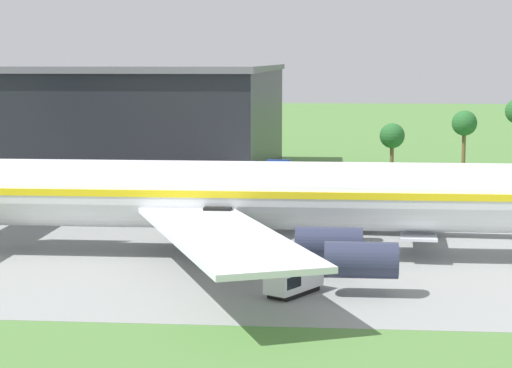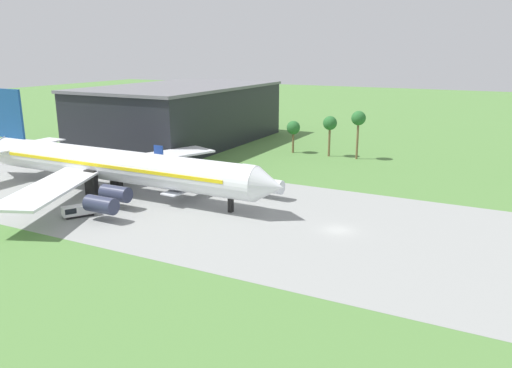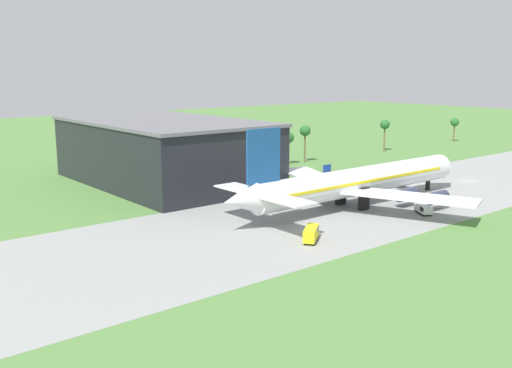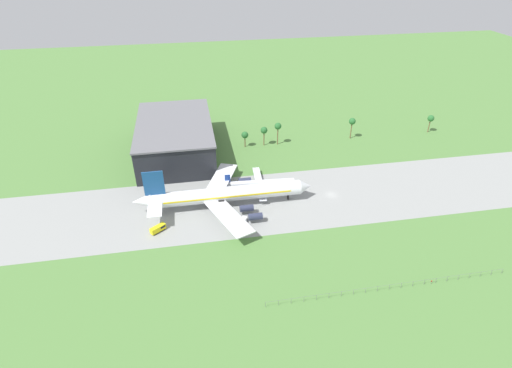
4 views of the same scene
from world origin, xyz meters
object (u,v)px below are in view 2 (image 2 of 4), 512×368
at_px(jet_airliner, 110,165).
at_px(regional_aircraft, 213,177).
at_px(baggage_tug, 77,211).
at_px(terminal_building, 182,114).

relative_size(jet_airliner, regional_aircraft, 2.36).
xyz_separation_m(baggage_tug, terminal_building, (-24.36, 64.90, 7.41)).
xyz_separation_m(jet_airliner, terminal_building, (-19.13, 51.17, 2.92)).
relative_size(baggage_tug, terminal_building, 0.09).
height_order(jet_airliner, baggage_tug, jet_airliner).
height_order(jet_airliner, regional_aircraft, jet_airliner).
relative_size(jet_airliner, terminal_building, 1.20).
distance_m(baggage_tug, terminal_building, 69.71).
relative_size(regional_aircraft, baggage_tug, 5.67).
bearing_deg(regional_aircraft, baggage_tug, -114.24).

